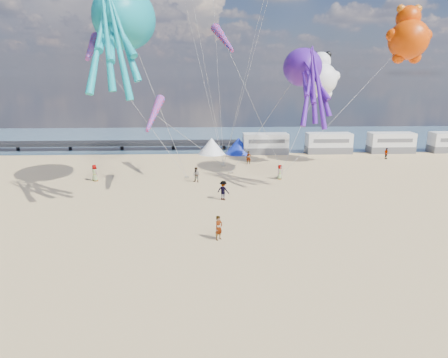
% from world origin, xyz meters
% --- Properties ---
extents(ground, '(120.00, 120.00, 0.00)m').
position_xyz_m(ground, '(0.00, 0.00, 0.00)').
color(ground, '#D9B77D').
rests_on(ground, ground).
extents(water, '(120.00, 120.00, 0.00)m').
position_xyz_m(water, '(0.00, 55.00, 0.02)').
color(water, '#3A586F').
rests_on(water, ground).
extents(pier, '(60.00, 3.00, 0.50)m').
position_xyz_m(pier, '(-28.00, 44.00, 1.00)').
color(pier, black).
rests_on(pier, ground).
extents(motorhome_0, '(6.60, 2.50, 3.00)m').
position_xyz_m(motorhome_0, '(6.00, 40.00, 1.50)').
color(motorhome_0, silver).
rests_on(motorhome_0, ground).
extents(motorhome_1, '(6.60, 2.50, 3.00)m').
position_xyz_m(motorhome_1, '(15.50, 40.00, 1.50)').
color(motorhome_1, silver).
rests_on(motorhome_1, ground).
extents(motorhome_2, '(6.60, 2.50, 3.00)m').
position_xyz_m(motorhome_2, '(25.00, 40.00, 1.50)').
color(motorhome_2, silver).
rests_on(motorhome_2, ground).
extents(tent_white, '(4.00, 4.00, 2.40)m').
position_xyz_m(tent_white, '(-2.00, 40.00, 1.20)').
color(tent_white, white).
rests_on(tent_white, ground).
extents(tent_blue, '(4.00, 4.00, 2.40)m').
position_xyz_m(tent_blue, '(2.00, 40.00, 1.20)').
color(tent_blue, '#1933CC').
rests_on(tent_blue, ground).
extents(standing_person, '(0.78, 0.77, 1.81)m').
position_xyz_m(standing_person, '(-1.87, 8.39, 0.90)').
color(standing_person, tan).
rests_on(standing_person, ground).
extents(beachgoer_0, '(0.80, 0.79, 1.85)m').
position_xyz_m(beachgoer_0, '(-15.13, 25.14, 0.93)').
color(beachgoer_0, '#7F6659').
rests_on(beachgoer_0, ground).
extents(beachgoer_1, '(0.97, 0.86, 1.67)m').
position_xyz_m(beachgoer_1, '(-3.86, 24.11, 0.83)').
color(beachgoer_1, '#7F6659').
rests_on(beachgoer_1, ground).
extents(beachgoer_2, '(1.13, 1.05, 1.87)m').
position_xyz_m(beachgoer_2, '(-1.17, 17.69, 0.93)').
color(beachgoer_2, '#7F6659').
rests_on(beachgoer_2, ground).
extents(beachgoer_3, '(1.17, 1.00, 1.57)m').
position_xyz_m(beachgoer_3, '(22.27, 35.30, 0.78)').
color(beachgoer_3, '#7F6659').
rests_on(beachgoer_3, ground).
extents(beachgoer_5, '(1.66, 0.74, 1.73)m').
position_xyz_m(beachgoer_5, '(2.78, 32.87, 0.87)').
color(beachgoer_5, '#7F6659').
rests_on(beachgoer_5, ground).
extents(beachgoer_6, '(0.67, 0.72, 1.66)m').
position_xyz_m(beachgoer_6, '(5.50, 25.05, 0.83)').
color(beachgoer_6, '#7F6659').
rests_on(beachgoer_6, ground).
extents(sandbag_a, '(0.50, 0.35, 0.22)m').
position_xyz_m(sandbag_a, '(-5.01, 25.95, 0.11)').
color(sandbag_a, gray).
rests_on(sandbag_a, ground).
extents(sandbag_b, '(0.50, 0.35, 0.22)m').
position_xyz_m(sandbag_b, '(0.16, 27.94, 0.11)').
color(sandbag_b, gray).
rests_on(sandbag_b, ground).
extents(sandbag_c, '(0.50, 0.35, 0.22)m').
position_xyz_m(sandbag_c, '(5.43, 25.10, 0.11)').
color(sandbag_c, gray).
rests_on(sandbag_c, ground).
extents(sandbag_d, '(0.50, 0.35, 0.22)m').
position_xyz_m(sandbag_d, '(6.68, 31.24, 0.11)').
color(sandbag_d, gray).
rests_on(sandbag_d, ground).
extents(sandbag_e, '(0.50, 0.35, 0.22)m').
position_xyz_m(sandbag_e, '(-0.55, 31.54, 0.11)').
color(sandbag_e, gray).
rests_on(sandbag_e, ground).
extents(kite_octopus_teal, '(8.41, 11.68, 12.27)m').
position_xyz_m(kite_octopus_teal, '(-10.11, 21.22, 16.49)').
color(kite_octopus_teal, '#10949E').
extents(kite_octopus_purple, '(6.25, 9.78, 10.36)m').
position_xyz_m(kite_octopus_purple, '(7.64, 25.70, 12.21)').
color(kite_octopus_purple, '#4B179A').
extents(kite_panda, '(5.58, 5.38, 6.58)m').
position_xyz_m(kite_panda, '(11.15, 30.63, 10.87)').
color(kite_panda, white).
extents(kite_teddy_orange, '(6.64, 6.42, 7.66)m').
position_xyz_m(kite_teddy_orange, '(20.44, 28.82, 15.29)').
color(kite_teddy_orange, '#DF3E01').
extents(windsock_left, '(1.81, 6.69, 6.61)m').
position_xyz_m(windsock_left, '(-13.22, 21.18, 13.91)').
color(windsock_left, red).
extents(windsock_mid, '(2.59, 6.14, 6.09)m').
position_xyz_m(windsock_mid, '(-0.90, 23.87, 14.94)').
color(windsock_mid, red).
extents(windsock_right, '(1.79, 5.63, 5.56)m').
position_xyz_m(windsock_right, '(-7.73, 20.74, 7.81)').
color(windsock_right, red).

